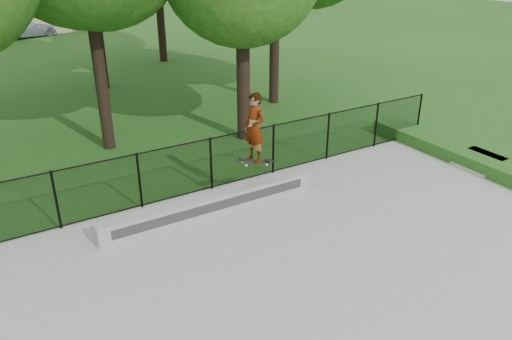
% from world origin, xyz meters
% --- Properties ---
extents(ground, '(100.00, 100.00, 0.00)m').
position_xyz_m(ground, '(0.00, 0.00, 0.00)').
color(ground, '#225116').
rests_on(ground, ground).
extents(concrete_slab, '(14.00, 12.00, 0.06)m').
position_xyz_m(concrete_slab, '(0.00, 0.00, 0.03)').
color(concrete_slab, '#999994').
rests_on(concrete_slab, ground).
extents(grind_ledge, '(5.74, 0.40, 0.49)m').
position_xyz_m(grind_ledge, '(-0.60, 4.70, 0.30)').
color(grind_ledge, '#979793').
rests_on(grind_ledge, concrete_slab).
extents(car_c, '(4.10, 2.55, 1.20)m').
position_xyz_m(car_c, '(-0.43, 34.36, 0.60)').
color(car_c, gray).
rests_on(car_c, ground).
extents(skater_airborne, '(0.81, 0.70, 1.97)m').
position_xyz_m(skater_airborne, '(0.64, 4.69, 2.06)').
color(skater_airborne, black).
rests_on(skater_airborne, ground).
extents(chainlink_fence, '(16.06, 0.06, 1.50)m').
position_xyz_m(chainlink_fence, '(0.00, 5.90, 0.81)').
color(chainlink_fence, black).
rests_on(chainlink_fence, concrete_slab).
extents(concrete_steps, '(1.07, 1.20, 0.45)m').
position_xyz_m(concrete_steps, '(7.59, 3.00, 0.17)').
color(concrete_steps, '#999994').
rests_on(concrete_steps, ground).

